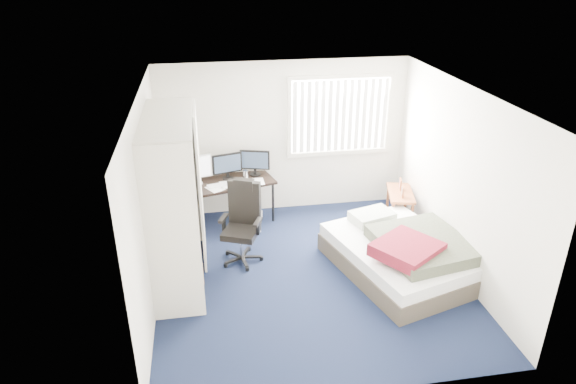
{
  "coord_description": "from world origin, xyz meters",
  "views": [
    {
      "loc": [
        -1.26,
        -5.71,
        3.97
      ],
      "look_at": [
        -0.22,
        0.4,
        1.08
      ],
      "focal_mm": 32.0,
      "sensor_mm": 36.0,
      "label": 1
    }
  ],
  "objects_px": {
    "office_chair": "(243,230)",
    "nightstand": "(400,196)",
    "desk": "(227,179)",
    "bed": "(403,254)"
  },
  "relations": [
    {
      "from": "office_chair",
      "to": "nightstand",
      "type": "xyz_separation_m",
      "value": [
        2.59,
        0.7,
        0.0
      ]
    },
    {
      "from": "desk",
      "to": "office_chair",
      "type": "height_order",
      "value": "same"
    },
    {
      "from": "nightstand",
      "to": "desk",
      "type": "bearing_deg",
      "value": 170.36
    },
    {
      "from": "office_chair",
      "to": "nightstand",
      "type": "height_order",
      "value": "office_chair"
    },
    {
      "from": "desk",
      "to": "bed",
      "type": "xyz_separation_m",
      "value": [
        2.25,
        -1.86,
        -0.47
      ]
    },
    {
      "from": "desk",
      "to": "bed",
      "type": "relative_size",
      "value": 0.68
    },
    {
      "from": "office_chair",
      "to": "bed",
      "type": "xyz_separation_m",
      "value": [
        2.11,
        -0.7,
        -0.17
      ]
    },
    {
      "from": "nightstand",
      "to": "bed",
      "type": "xyz_separation_m",
      "value": [
        -0.48,
        -1.4,
        -0.17
      ]
    },
    {
      "from": "desk",
      "to": "nightstand",
      "type": "height_order",
      "value": "desk"
    },
    {
      "from": "desk",
      "to": "nightstand",
      "type": "bearing_deg",
      "value": -9.64
    }
  ]
}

